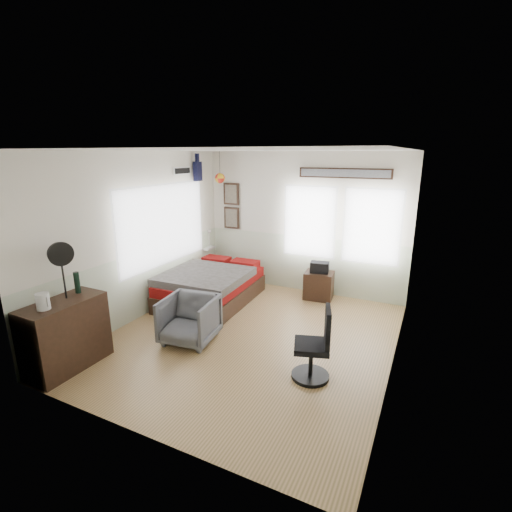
# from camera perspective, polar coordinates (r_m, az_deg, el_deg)

# --- Properties ---
(ground_plane) EXTENTS (4.00, 4.50, 0.01)m
(ground_plane) POSITION_cam_1_polar(r_m,az_deg,el_deg) (5.69, -0.87, -12.39)
(ground_plane) COLOR olive
(room_shell) EXTENTS (4.02, 4.52, 2.71)m
(room_shell) POSITION_cam_1_polar(r_m,az_deg,el_deg) (5.33, -0.78, 4.21)
(room_shell) COLOR silver
(room_shell) RESTS_ON ground_plane
(wall_decor) EXTENTS (3.55, 1.32, 1.44)m
(wall_decor) POSITION_cam_1_polar(r_m,az_deg,el_deg) (7.29, -1.78, 11.13)
(wall_decor) COLOR #3F2517
(wall_decor) RESTS_ON room_shell
(bed) EXTENTS (1.46, 1.98, 0.62)m
(bed) POSITION_cam_1_polar(r_m,az_deg,el_deg) (6.89, -6.93, -4.61)
(bed) COLOR black
(bed) RESTS_ON ground_plane
(dresser) EXTENTS (0.48, 1.00, 0.90)m
(dresser) POSITION_cam_1_polar(r_m,az_deg,el_deg) (5.35, -27.20, -10.71)
(dresser) COLOR black
(dresser) RESTS_ON ground_plane
(armchair) EXTENTS (0.81, 0.83, 0.68)m
(armchair) POSITION_cam_1_polar(r_m,az_deg,el_deg) (5.52, -10.21, -9.60)
(armchair) COLOR #5B5B60
(armchair) RESTS_ON ground_plane
(nightstand) EXTENTS (0.56, 0.46, 0.52)m
(nightstand) POSITION_cam_1_polar(r_m,az_deg,el_deg) (7.10, 9.63, -4.47)
(nightstand) COLOR black
(nightstand) RESTS_ON ground_plane
(task_chair) EXTENTS (0.52, 0.52, 0.92)m
(task_chair) POSITION_cam_1_polar(r_m,az_deg,el_deg) (4.65, 9.16, -14.12)
(task_chair) COLOR black
(task_chair) RESTS_ON ground_plane
(kettle) EXTENTS (0.17, 0.15, 0.20)m
(kettle) POSITION_cam_1_polar(r_m,az_deg,el_deg) (4.99, -29.96, -6.07)
(kettle) COLOR silver
(kettle) RESTS_ON dresser
(bottle) EXTENTS (0.07, 0.07, 0.28)m
(bottle) POSITION_cam_1_polar(r_m,az_deg,el_deg) (5.35, -25.83, -3.70)
(bottle) COLOR black
(bottle) RESTS_ON dresser
(stand_fan) EXTENTS (0.17, 0.29, 0.73)m
(stand_fan) POSITION_cam_1_polar(r_m,az_deg,el_deg) (5.09, -27.84, 0.18)
(stand_fan) COLOR black
(stand_fan) RESTS_ON dresser
(black_bag) EXTENTS (0.37, 0.27, 0.20)m
(black_bag) POSITION_cam_1_polar(r_m,az_deg,el_deg) (6.98, 9.76, -1.71)
(black_bag) COLOR black
(black_bag) RESTS_ON nightstand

